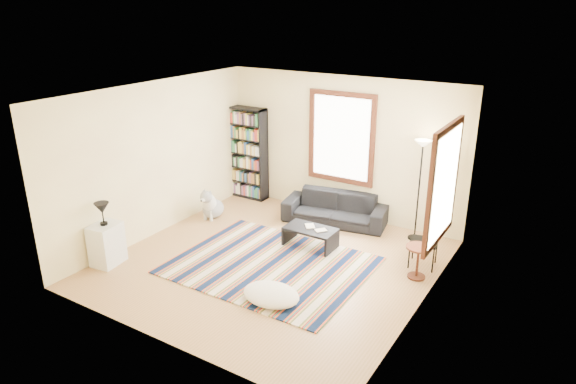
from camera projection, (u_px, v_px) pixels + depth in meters
The scene contains 21 objects.
floor at pixel (272, 265), 8.57m from camera, with size 5.00×5.00×0.10m, color #AA7B4E.
ceiling at pixel (270, 91), 7.55m from camera, with size 5.00×5.00×0.10m, color white.
wall_back at pixel (343, 147), 10.09m from camera, with size 5.00×0.10×2.80m, color #FFF3AB.
wall_front at pixel (152, 245), 6.03m from camera, with size 5.00×0.10×2.80m, color #FFF3AB.
wall_left at pixel (154, 159), 9.32m from camera, with size 0.10×5.00×2.80m, color #FFF3AB.
wall_right at pixel (431, 217), 6.80m from camera, with size 0.10×5.00×2.80m, color #FFF3AB.
window_back at pixel (341, 138), 9.96m from camera, with size 1.20×0.06×1.60m, color white.
window_right at pixel (444, 185), 7.41m from camera, with size 0.06×1.20×1.60m, color white.
rug at pixel (270, 265), 8.45m from camera, with size 3.08×2.47×0.02m, color #0B1939.
sofa at pixel (335, 208), 10.02m from camera, with size 0.78×2.00×0.58m, color black.
bookshelf at pixel (247, 153), 11.12m from camera, with size 0.90×0.30×2.00m, color black.
coffee_table at pixel (310, 237), 9.05m from camera, with size 0.90×0.50×0.36m, color black.
book_a at pixel (306, 226), 9.03m from camera, with size 0.21×0.16×0.02m, color beige.
book_b at pixel (319, 229), 8.95m from camera, with size 0.14×0.19×0.01m, color beige.
floor_cushion at pixel (271, 294), 7.42m from camera, with size 0.87×0.65×0.22m, color white.
floor_lamp at pixel (419, 191), 9.10m from camera, with size 0.30×0.30×1.86m, color black, non-canonical shape.
side_table at pixel (418, 262), 8.00m from camera, with size 0.40×0.40×0.54m, color #4D1B13.
folding_chair at pixel (424, 242), 8.32m from camera, with size 0.42×0.40×0.86m, color black.
white_cabinet at pixel (107, 244), 8.41m from camera, with size 0.38×0.50×0.70m, color silver.
table_lamp at pixel (103, 214), 8.22m from camera, with size 0.24×0.24×0.38m, color black, non-canonical shape.
dog at pixel (213, 203), 10.24m from camera, with size 0.44×0.62×0.62m, color #A8A8A8, non-canonical shape.
Camera 1 is at (4.22, -6.32, 4.09)m, focal length 32.00 mm.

